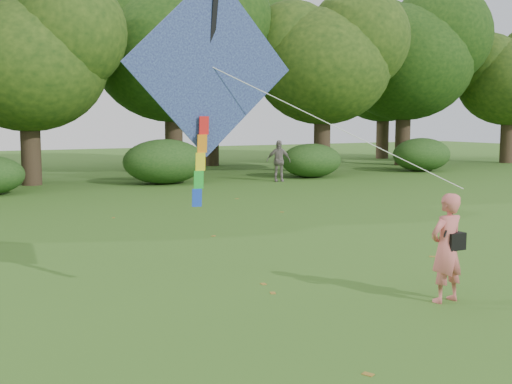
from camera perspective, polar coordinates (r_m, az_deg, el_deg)
name	(u,v)px	position (r m, az deg, el deg)	size (l,w,h in m)	color
ground	(383,298)	(10.18, 11.22, -9.22)	(100.00, 100.00, 0.00)	#265114
man_kite_flyer	(447,248)	(10.02, 16.58, -4.79)	(0.60, 0.39, 1.65)	#D36663
bystander_right	(278,161)	(27.88, 2.01, 2.78)	(1.05, 0.44, 1.79)	gray
crossbody_bag	(454,240)	(10.06, 17.19, -4.13)	(0.43, 0.20, 0.68)	black
flying_kite	(211,69)	(9.32, -4.06, 10.85)	(4.72, 1.85, 3.32)	#24469F
tree_line	(99,57)	(31.57, -13.77, 11.60)	(54.70, 15.30, 9.48)	#3A2D1E
shrub_band	(76,167)	(25.82, -15.70, 2.15)	(39.15, 3.22, 1.88)	#264919
fallen_leaves	(321,251)	(13.47, 5.84, -5.20)	(7.41, 14.80, 0.01)	olive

